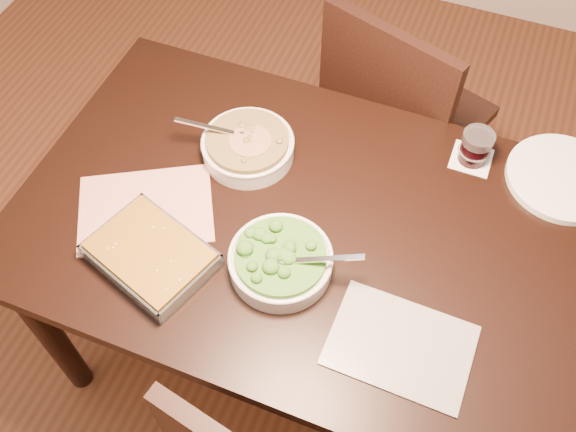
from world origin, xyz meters
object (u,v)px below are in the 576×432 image
at_px(table, 301,242).
at_px(dinner_plate, 562,178).
at_px(stew_bowl, 248,146).
at_px(baking_dish, 151,255).
at_px(chair_far, 397,116).
at_px(wine_tumbler, 476,146).
at_px(broccoli_bowl, 281,261).

distance_m(table, dinner_plate, 0.68).
bearing_deg(stew_bowl, table, -35.53).
bearing_deg(baking_dish, chair_far, 85.67).
bearing_deg(dinner_plate, chair_far, 149.69).
height_order(wine_tumbler, chair_far, chair_far).
bearing_deg(baking_dish, wine_tumbler, 61.53).
bearing_deg(wine_tumbler, dinner_plate, 3.76).
distance_m(baking_dish, wine_tumbler, 0.85).
bearing_deg(table, stew_bowl, 144.47).
distance_m(table, chair_far, 0.66).
bearing_deg(table, chair_far, 81.99).
xyz_separation_m(wine_tumbler, chair_far, (-0.25, 0.30, -0.28)).
bearing_deg(stew_bowl, wine_tumbler, 19.90).
height_order(broccoli_bowl, baking_dish, broccoli_bowl).
distance_m(broccoli_bowl, chair_far, 0.83).
bearing_deg(baking_dish, table, 58.17).
xyz_separation_m(stew_bowl, chair_far, (0.30, 0.49, -0.26)).
bearing_deg(broccoli_bowl, wine_tumbler, 55.05).
distance_m(broccoli_bowl, wine_tumbler, 0.59).
xyz_separation_m(dinner_plate, chair_far, (-0.48, 0.28, -0.24)).
bearing_deg(chair_far, broccoli_bowl, 102.17).
xyz_separation_m(baking_dish, chair_far, (0.37, 0.87, -0.25)).
relative_size(table, stew_bowl, 5.31).
xyz_separation_m(wine_tumbler, dinner_plate, (0.23, 0.02, -0.04)).
distance_m(baking_dish, dinner_plate, 1.04).
bearing_deg(wine_tumbler, baking_dish, -137.35).
bearing_deg(wine_tumbler, chair_far, 130.42).
bearing_deg(stew_bowl, broccoli_bowl, -54.24).
relative_size(broccoli_bowl, chair_far, 0.29).
bearing_deg(stew_bowl, chair_far, 59.14).
relative_size(stew_bowl, dinner_plate, 0.93).
bearing_deg(chair_far, wine_tumbler, 149.00).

